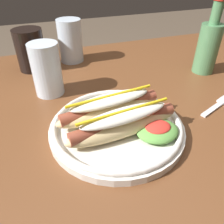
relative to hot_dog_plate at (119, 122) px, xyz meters
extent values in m
cube|color=brown|center=(0.07, 0.13, -0.04)|extent=(1.48, 0.81, 0.04)
cylinder|color=brown|center=(0.72, 0.45, -0.41)|extent=(0.06, 0.06, 0.70)
cylinder|color=silver|center=(0.00, 0.00, -0.02)|extent=(0.28, 0.28, 0.02)
torus|color=silver|center=(0.00, 0.00, -0.01)|extent=(0.27, 0.27, 0.01)
ellipsoid|color=#E0C184|center=(0.00, -0.03, 0.01)|extent=(0.24, 0.08, 0.04)
cylinder|color=brown|center=(0.00, -0.03, 0.02)|extent=(0.22, 0.05, 0.03)
ellipsoid|color=silver|center=(0.00, -0.03, 0.04)|extent=(0.18, 0.06, 0.02)
cylinder|color=yellow|center=(0.00, -0.03, 0.05)|extent=(0.19, 0.03, 0.01)
ellipsoid|color=#E0C184|center=(-0.01, 0.03, 0.01)|extent=(0.24, 0.08, 0.04)
cylinder|color=brown|center=(-0.01, 0.03, 0.02)|extent=(0.22, 0.05, 0.03)
ellipsoid|color=silver|center=(-0.01, 0.03, 0.04)|extent=(0.18, 0.06, 0.02)
cylinder|color=yellow|center=(-0.01, 0.03, 0.05)|extent=(0.19, 0.03, 0.01)
ellipsoid|color=#5B9942|center=(0.06, -0.05, 0.00)|extent=(0.08, 0.07, 0.02)
ellipsoid|color=red|center=(0.06, -0.05, 0.01)|extent=(0.05, 0.04, 0.01)
cube|color=silver|center=(0.24, 0.00, -0.02)|extent=(0.08, 0.04, 0.00)
cylinder|color=black|center=(-0.15, 0.39, 0.04)|extent=(0.09, 0.09, 0.13)
cylinder|color=silver|center=(-0.02, 0.41, 0.04)|extent=(0.08, 0.08, 0.14)
cylinder|color=silver|center=(-0.12, 0.21, 0.04)|extent=(0.07, 0.07, 0.14)
cylinder|color=#4C7F51|center=(0.36, 0.19, 0.05)|extent=(0.07, 0.07, 0.15)
cylinder|color=#4C7F51|center=(0.36, 0.19, 0.15)|extent=(0.03, 0.03, 0.06)
camera|label=1|loc=(-0.13, -0.34, 0.29)|focal=35.96mm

